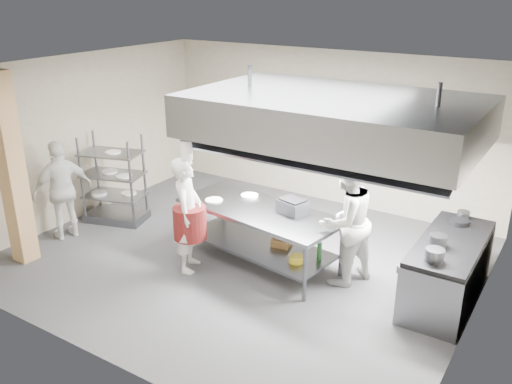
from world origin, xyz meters
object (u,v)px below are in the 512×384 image
Objects in this scene: pass_rack at (113,179)px; chef_plating at (63,190)px; chef_head at (188,215)px; stockpot at (438,241)px; griddle at (292,206)px; chef_line at (346,221)px; cooking_range at (447,272)px; island at (259,235)px.

chef_plating reaches higher than pass_rack.
stockpot is (3.44, 0.95, 0.08)m from chef_head.
griddle is at bearing -14.31° from pass_rack.
griddle is (3.81, 1.15, 0.14)m from chef_plating.
chef_line is 8.20× the size of stockpot.
cooking_range is at bearing -12.23° from pass_rack.
stockpot is at bearing -99.93° from chef_head.
chef_head reaches higher than cooking_range.
chef_line is (-1.42, -0.30, 0.54)m from cooking_range.
griddle is (3.61, 0.19, 0.20)m from pass_rack.
island is 0.76m from griddle.
cooking_range is (2.78, 0.48, -0.04)m from island.
island is 1.61× the size of pass_rack.
chef_plating reaches higher than griddle.
chef_head is at bearing -161.15° from cooking_range.
chef_plating is 4.30× the size of griddle.
island is at bearing -175.63° from stockpot.
chef_plating is (-3.30, -1.00, 0.41)m from island.
island is 1.46m from chef_line.
chef_head is 4.47× the size of griddle.
pass_rack is 6.92× the size of stockpot.
chef_line is 1.11× the size of chef_plating.
cooking_range is 3.80m from chef_head.
island is 1.36× the size of chef_line.
stockpot is at bearing -114.75° from cooking_range.
chef_line reaches higher than chef_plating.
pass_rack reaches higher than island.
chef_line reaches higher than cooking_range.
pass_rack is at bearing -64.49° from chef_line.
stockpot is at bearing -14.84° from pass_rack.
cooking_range is at bearing 65.25° from stockpot.
chef_line reaches higher than chef_head.
chef_plating is at bearing -53.08° from chef_line.
island is 1.30× the size of cooking_range.
chef_head is 1.58m from griddle.
chef_plating is (-2.51, -0.26, -0.03)m from chef_head.
pass_rack reaches higher than griddle.
pass_rack is at bearing -174.97° from cooking_range.
island is at bearing 124.99° from chef_plating.
cooking_range is 0.64m from stockpot.
pass_rack is at bearing -162.37° from griddle.
chef_head is at bearing -34.17° from pass_rack.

